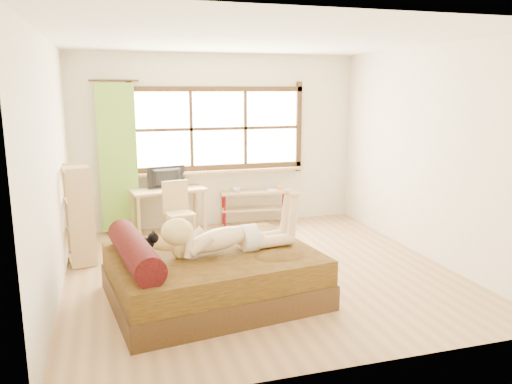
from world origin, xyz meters
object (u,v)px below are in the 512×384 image
object	(u,v)px
chair	(178,207)
bookshelf	(79,214)
bed	(209,273)
desk	(168,195)
pipe_shelf	(255,200)
kitten	(141,243)
woman	(228,223)

from	to	relation	value
chair	bookshelf	xyz separation A→B (m)	(-1.31, -0.64, 0.15)
bed	chair	distance (m)	2.22
desk	pipe_shelf	size ratio (longest dim) A/B	1.04
kitten	pipe_shelf	distance (m)	3.26
chair	kitten	bearing A→B (deg)	-117.07
woman	chair	xyz separation A→B (m)	(-0.22, 2.25, -0.34)
desk	chair	xyz separation A→B (m)	(0.09, -0.37, -0.12)
bed	bookshelf	size ratio (longest dim) A/B	1.84
bed	desk	size ratio (longest dim) A/B	1.94
bed	pipe_shelf	size ratio (longest dim) A/B	2.03
desk	woman	bearing A→B (deg)	-93.24
woman	pipe_shelf	world-z (taller)	woman
woman	desk	xyz separation A→B (m)	(-0.31, 2.62, -0.23)
woman	desk	distance (m)	2.65
desk	bookshelf	bearing A→B (deg)	-150.52
bed	chair	bearing A→B (deg)	82.26
kitten	bookshelf	bearing A→B (deg)	106.16
woman	kitten	world-z (taller)	woman
desk	pipe_shelf	world-z (taller)	desk
pipe_shelf	bookshelf	xyz separation A→B (m)	(-2.63, -1.13, 0.22)
chair	bookshelf	size ratio (longest dim) A/B	0.70
bed	chair	size ratio (longest dim) A/B	2.64
woman	desk	world-z (taller)	woman
kitten	bookshelf	world-z (taller)	bookshelf
bed	kitten	size ratio (longest dim) A/B	7.37
woman	bed	bearing A→B (deg)	159.69
pipe_shelf	bed	bearing A→B (deg)	-110.64
pipe_shelf	bookshelf	world-z (taller)	bookshelf
pipe_shelf	bookshelf	size ratio (longest dim) A/B	0.91
bed	bookshelf	xyz separation A→B (m)	(-1.34, 1.57, 0.35)
pipe_shelf	bookshelf	distance (m)	2.87
woman	chair	distance (m)	2.29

